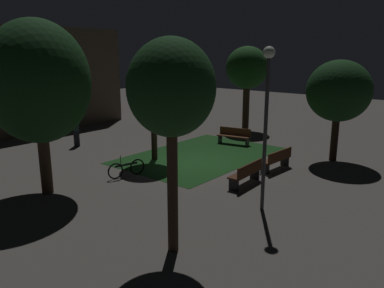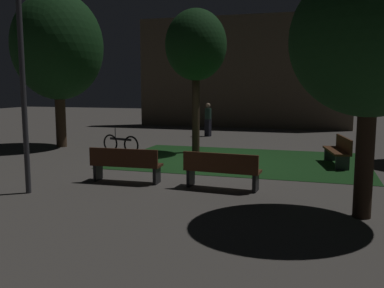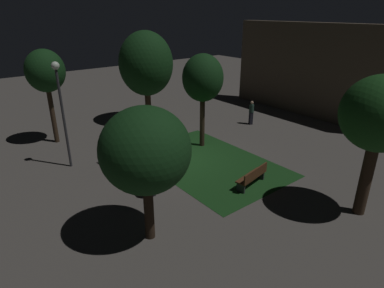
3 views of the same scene
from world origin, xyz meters
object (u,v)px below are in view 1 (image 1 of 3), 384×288
(lamp_post_near_wall, at_px, (267,104))
(tree_right_canopy, at_px, (247,69))
(tree_left_canopy, at_px, (38,83))
(tree_back_right, at_px, (153,77))
(pedestrian, at_px, (76,131))
(bench_back_row, at_px, (247,173))
(tree_tall_center, at_px, (171,90))
(bench_corner, at_px, (234,135))
(bicycle, at_px, (126,169))
(bench_lawn_edge, at_px, (277,159))
(tree_lawn_side, at_px, (339,91))

(lamp_post_near_wall, bearing_deg, tree_right_canopy, 33.94)
(tree_left_canopy, relative_size, lamp_post_near_wall, 1.18)
(lamp_post_near_wall, bearing_deg, tree_back_right, 73.74)
(lamp_post_near_wall, distance_m, pedestrian, 12.14)
(bench_back_row, relative_size, tree_tall_center, 0.34)
(tree_back_right, bearing_deg, tree_right_canopy, 2.93)
(tree_left_canopy, distance_m, lamp_post_near_wall, 7.59)
(bench_corner, height_order, pedestrian, pedestrian)
(tree_tall_center, xyz_separation_m, tree_left_canopy, (0.15, 6.20, -0.15))
(bench_corner, distance_m, tree_left_canopy, 11.09)
(tree_left_canopy, height_order, lamp_post_near_wall, tree_left_canopy)
(tree_back_right, bearing_deg, bench_corner, -13.98)
(tree_left_canopy, distance_m, bicycle, 4.75)
(bench_back_row, height_order, bench_lawn_edge, same)
(tree_right_canopy, bearing_deg, tree_left_canopy, -177.65)
(tree_lawn_side, bearing_deg, bicycle, 143.80)
(bicycle, bearing_deg, pedestrian, 73.81)
(bench_lawn_edge, xyz_separation_m, tree_tall_center, (-7.85, -1.12, 3.60))
(tree_tall_center, distance_m, lamp_post_near_wall, 3.82)
(bench_corner, xyz_separation_m, tree_right_canopy, (3.89, 1.67, 3.40))
(tree_tall_center, bearing_deg, bench_back_row, 11.76)
(bicycle, bearing_deg, tree_back_right, 20.43)
(tree_tall_center, relative_size, tree_right_canopy, 1.00)
(lamp_post_near_wall, xyz_separation_m, bicycle, (-0.58, 5.86, -3.07))
(bench_lawn_edge, height_order, tree_lawn_side, tree_lawn_side)
(tree_lawn_side, bearing_deg, tree_right_canopy, 62.17)
(bench_corner, xyz_separation_m, pedestrian, (-5.75, 6.22, 0.37))
(bench_back_row, relative_size, bicycle, 1.14)
(bench_lawn_edge, xyz_separation_m, lamp_post_near_wall, (-4.13, -1.60, 2.93))
(tree_lawn_side, distance_m, bicycle, 9.92)
(bench_lawn_edge, relative_size, tree_left_canopy, 0.30)
(tree_left_canopy, relative_size, tree_lawn_side, 1.31)
(bench_back_row, distance_m, pedestrian, 10.23)
(tree_left_canopy, relative_size, tree_right_canopy, 1.14)
(tree_tall_center, relative_size, pedestrian, 3.29)
(tree_left_canopy, bearing_deg, tree_lawn_side, -31.05)
(tree_right_canopy, bearing_deg, bicycle, -172.95)
(tree_tall_center, xyz_separation_m, bicycle, (3.15, 5.38, -3.74))
(tree_tall_center, height_order, bicycle, tree_tall_center)
(bench_corner, bearing_deg, pedestrian, 132.74)
(pedestrian, bearing_deg, tree_back_right, -80.52)
(bicycle, relative_size, pedestrian, 0.99)
(bench_back_row, xyz_separation_m, tree_back_right, (0.33, 5.21, 3.34))
(tree_back_right, xyz_separation_m, pedestrian, (-0.83, 5.00, -2.97))
(tree_left_canopy, xyz_separation_m, pedestrian, (4.73, 5.14, -3.08))
(bench_back_row, bearing_deg, tree_left_canopy, 135.93)
(lamp_post_near_wall, relative_size, pedestrian, 3.17)
(tree_left_canopy, xyz_separation_m, tree_lawn_side, (10.67, -6.42, -0.73))
(tree_lawn_side, height_order, lamp_post_near_wall, lamp_post_near_wall)
(bench_lawn_edge, height_order, lamp_post_near_wall, lamp_post_near_wall)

